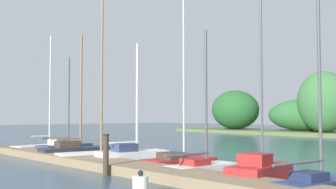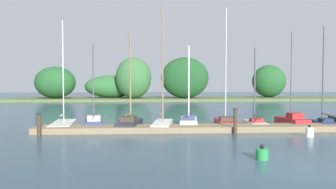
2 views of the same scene
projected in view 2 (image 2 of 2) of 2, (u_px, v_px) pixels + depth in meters
The scene contains 16 objects.
ground at pixel (296, 169), 11.42m from camera, with size 160.00×160.00×0.00m, color #2D4756.
dock_pier at pixel (233, 128), 20.16m from camera, with size 24.26×1.80×0.35m.
far_shore at pixel (156, 84), 51.75m from camera, with size 54.35×8.00×6.88m.
sailboat_0 at pixel (64, 124), 21.41m from camera, with size 1.68×4.16×7.10m.
sailboat_1 at pixel (94, 122), 21.70m from camera, with size 1.68×3.54×5.56m.
sailboat_2 at pixel (130, 122), 21.15m from camera, with size 1.65×3.96×6.43m.
sailboat_3 at pixel (163, 122), 21.23m from camera, with size 1.58×3.98×7.99m.
sailboat_4 at pixel (189, 121), 22.03m from camera, with size 1.49×3.60×5.51m.
sailboat_5 at pixel (226, 120), 22.60m from camera, with size 1.55×3.43×8.16m.
sailboat_6 at pixel (255, 122), 22.05m from camera, with size 1.26×3.38×5.40m.
sailboat_7 at pixel (291, 121), 22.14m from camera, with size 1.52×2.92×6.50m.
sailboat_8 at pixel (323, 121), 22.01m from camera, with size 1.30×3.46×6.82m.
mooring_piling_0 at pixel (39, 125), 18.19m from camera, with size 0.27×0.27×1.27m.
mooring_piling_1 at pixel (235, 121), 19.03m from camera, with size 0.24×0.24×1.49m.
channel_buoy_0 at pixel (309, 132), 17.84m from camera, with size 0.43×0.43×0.69m.
channel_buoy_1 at pixel (262, 154), 12.72m from camera, with size 0.49×0.49×0.62m.
Camera 2 is at (-5.14, -11.04, 3.10)m, focal length 34.52 mm.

